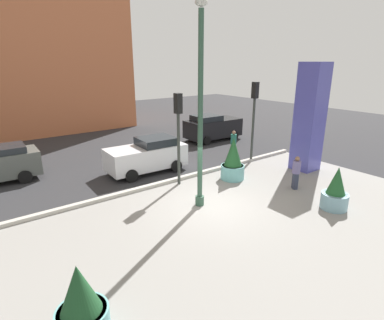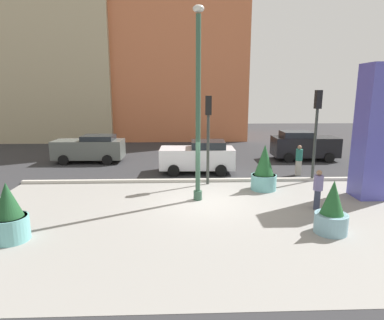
# 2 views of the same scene
# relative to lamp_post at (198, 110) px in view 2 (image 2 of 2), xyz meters

# --- Properties ---
(ground_plane) EXTENTS (60.00, 60.00, 0.00)m
(ground_plane) POSITION_rel_lamp_post_xyz_m (0.35, 3.70, -3.78)
(ground_plane) COLOR #2D2D30
(plaza_pavement) EXTENTS (18.00, 10.00, 0.02)m
(plaza_pavement) POSITION_rel_lamp_post_xyz_m (0.35, -2.30, -3.78)
(plaza_pavement) COLOR gray
(plaza_pavement) RESTS_ON ground_plane
(curb_strip) EXTENTS (18.00, 0.24, 0.16)m
(curb_strip) POSITION_rel_lamp_post_xyz_m (0.35, 2.82, -3.70)
(curb_strip) COLOR #B7B2A8
(curb_strip) RESTS_ON ground_plane
(lamp_post) EXTENTS (0.44, 0.44, 7.74)m
(lamp_post) POSITION_rel_lamp_post_xyz_m (0.00, 0.00, 0.00)
(lamp_post) COLOR #335642
(lamp_post) RESTS_ON ground_plane
(art_pillar_blue) EXTENTS (1.21, 1.21, 5.66)m
(art_pillar_blue) POSITION_rel_lamp_post_xyz_m (7.40, 0.10, -0.95)
(art_pillar_blue) COLOR #4C4CAD
(art_pillar_blue) RESTS_ON ground_plane
(potted_plant_near_right) EXTENTS (1.17, 1.17, 2.15)m
(potted_plant_near_right) POSITION_rel_lamp_post_xyz_m (3.16, 1.36, -2.85)
(potted_plant_near_right) COLOR #6BB2B2
(potted_plant_near_right) RESTS_ON ground_plane
(potted_plant_by_pillar) EXTENTS (1.05, 1.05, 1.77)m
(potted_plant_by_pillar) POSITION_rel_lamp_post_xyz_m (4.13, -3.48, -3.05)
(potted_plant_by_pillar) COLOR #7AA8B7
(potted_plant_by_pillar) RESTS_ON ground_plane
(potted_plant_mid_plaza) EXTENTS (1.10, 1.10, 1.86)m
(potted_plant_mid_plaza) POSITION_rel_lamp_post_xyz_m (-5.97, -3.65, -2.97)
(potted_plant_mid_plaza) COLOR #6BB2B2
(potted_plant_mid_plaza) RESTS_ON ground_plane
(traffic_light_corner) EXTENTS (0.28, 0.42, 4.59)m
(traffic_light_corner) POSITION_rel_lamp_post_xyz_m (6.06, 2.79, -0.69)
(traffic_light_corner) COLOR #333833
(traffic_light_corner) RESTS_ON ground_plane
(traffic_light_far_side) EXTENTS (0.28, 0.42, 4.33)m
(traffic_light_far_side) POSITION_rel_lamp_post_xyz_m (0.63, 2.42, -0.85)
(traffic_light_far_side) COLOR #333833
(traffic_light_far_side) RESTS_ON ground_plane
(car_passing_lane) EXTENTS (4.28, 2.23, 1.92)m
(car_passing_lane) POSITION_rel_lamp_post_xyz_m (7.59, 8.15, -2.81)
(car_passing_lane) COLOR black
(car_passing_lane) RESTS_ON ground_plane
(car_curb_east) EXTENTS (4.21, 2.15, 1.81)m
(car_curb_east) POSITION_rel_lamp_post_xyz_m (0.30, 4.89, -2.87)
(car_curb_east) COLOR silver
(car_curb_east) RESTS_ON ground_plane
(car_curb_west) EXTENTS (4.45, 2.07, 1.76)m
(car_curb_west) POSITION_rel_lamp_post_xyz_m (-6.59, 7.90, -2.87)
(car_curb_west) COLOR #565B56
(car_curb_west) RESTS_ON ground_plane
(pedestrian_by_curb) EXTENTS (0.50, 0.50, 1.58)m
(pedestrian_by_curb) POSITION_rel_lamp_post_xyz_m (4.59, -1.31, -2.91)
(pedestrian_by_curb) COLOR #33384C
(pedestrian_by_curb) RESTS_ON ground_plane
(pedestrian_crossing) EXTENTS (0.39, 0.39, 1.67)m
(pedestrian_crossing) POSITION_rel_lamp_post_xyz_m (5.77, 4.02, -2.85)
(pedestrian_crossing) COLOR #B2AD9E
(pedestrian_crossing) RESTS_ON ground_plane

